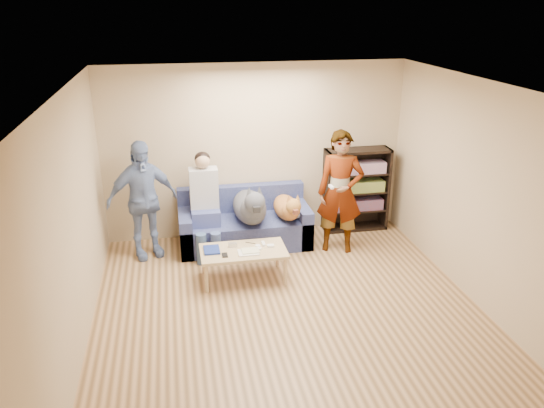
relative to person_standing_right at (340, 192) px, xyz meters
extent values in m
plane|color=brown|center=(-1.06, -1.64, -0.88)|extent=(5.00, 5.00, 0.00)
plane|color=white|center=(-1.06, -1.64, 1.72)|extent=(5.00, 5.00, 0.00)
plane|color=tan|center=(-1.06, 0.86, 0.42)|extent=(4.50, 0.00, 4.50)
plane|color=tan|center=(-1.06, -4.14, 0.42)|extent=(4.50, 0.00, 4.50)
plane|color=tan|center=(-3.31, -1.64, 0.42)|extent=(0.00, 5.00, 5.00)
plane|color=tan|center=(1.19, -1.64, 0.42)|extent=(0.00, 5.00, 5.00)
ellipsoid|color=#BBBCC1|center=(-0.59, 0.31, -0.38)|extent=(0.43, 0.37, 0.15)
imported|color=gray|center=(0.00, 0.00, 0.00)|extent=(0.74, 0.60, 1.76)
imported|color=#768FBD|center=(-2.74, 0.32, -0.04)|extent=(1.07, 0.72, 1.68)
cube|color=white|center=(-0.20, -0.20, 0.16)|extent=(0.04, 0.12, 0.03)
cube|color=navy|center=(-1.88, -0.58, -0.45)|extent=(0.20, 0.26, 0.03)
cube|color=silver|center=(-1.43, -0.73, -0.45)|extent=(0.26, 0.20, 0.02)
cube|color=beige|center=(-1.40, -0.71, -0.44)|extent=(0.22, 0.17, 0.01)
cube|color=#B2B2B7|center=(-1.60, -0.51, -0.44)|extent=(0.11, 0.06, 0.05)
cube|color=white|center=(-1.20, -0.53, -0.45)|extent=(0.04, 0.13, 0.03)
cube|color=white|center=(-1.12, -0.61, -0.45)|extent=(0.09, 0.06, 0.03)
cylinder|color=white|center=(-1.28, -0.65, -0.45)|extent=(0.07, 0.07, 0.02)
cylinder|color=white|center=(-1.28, -0.57, -0.45)|extent=(0.07, 0.07, 0.02)
cylinder|color=orange|center=(-1.50, -0.79, -0.46)|extent=(0.13, 0.06, 0.01)
cylinder|color=black|center=(-1.36, -0.45, -0.46)|extent=(0.13, 0.08, 0.01)
cube|color=black|center=(-1.73, -0.75, -0.45)|extent=(0.07, 0.12, 0.02)
cube|color=#515B93|center=(-1.31, 0.41, -0.67)|extent=(1.90, 0.85, 0.42)
cube|color=#515B93|center=(-1.31, 0.75, -0.26)|extent=(1.90, 0.18, 0.40)
cube|color=#515B93|center=(-2.17, 0.41, -0.59)|extent=(0.18, 0.85, 0.58)
cube|color=#515B93|center=(-0.45, 0.41, -0.59)|extent=(0.18, 0.85, 0.58)
cube|color=#445196|center=(-1.88, 0.33, -0.35)|extent=(0.40, 0.38, 0.22)
cylinder|color=#425F92|center=(-1.98, -0.09, -0.67)|extent=(0.14, 0.14, 0.47)
cylinder|color=#455099|center=(-1.78, -0.09, -0.67)|extent=(0.14, 0.14, 0.47)
cube|color=silver|center=(-1.88, 0.43, 0.04)|extent=(0.40, 0.24, 0.58)
sphere|color=tan|center=(-1.88, 0.43, 0.44)|extent=(0.21, 0.21, 0.21)
ellipsoid|color=black|center=(-1.88, 0.46, 0.47)|extent=(0.22, 0.22, 0.19)
ellipsoid|color=#45464E|center=(-1.25, 0.34, -0.26)|extent=(0.47, 0.98, 0.41)
sphere|color=#4D5057|center=(-1.25, 0.02, -0.16)|extent=(0.35, 0.35, 0.35)
sphere|color=#494A53|center=(-1.25, -0.16, 0.00)|extent=(0.28, 0.28, 0.28)
cube|color=black|center=(-1.25, -0.28, -0.04)|extent=(0.09, 0.14, 0.08)
cone|color=#4E5258|center=(-1.31, -0.13, 0.15)|extent=(0.09, 0.09, 0.14)
cone|color=#45484E|center=(-1.18, -0.13, 0.15)|extent=(0.09, 0.09, 0.14)
cylinder|color=#51535C|center=(-1.25, 0.77, -0.30)|extent=(0.05, 0.32, 0.19)
ellipsoid|color=#B16336|center=(-0.70, 0.34, -0.31)|extent=(0.35, 0.74, 0.31)
sphere|color=#B77937|center=(-0.70, 0.04, -0.24)|extent=(0.27, 0.27, 0.27)
sphere|color=#AD7834|center=(-0.70, -0.12, -0.11)|extent=(0.21, 0.21, 0.21)
cube|color=brown|center=(-0.70, -0.23, -0.15)|extent=(0.07, 0.10, 0.06)
cone|color=#AD7E34|center=(-0.76, -0.09, 0.00)|extent=(0.07, 0.07, 0.10)
cone|color=#BD8A39|center=(-0.64, -0.09, 0.00)|extent=(0.07, 0.07, 0.10)
cylinder|color=#C4893B|center=(-0.70, 0.73, -0.34)|extent=(0.04, 0.24, 0.14)
cube|color=tan|center=(-1.48, -0.63, -0.48)|extent=(1.10, 0.60, 0.04)
cylinder|color=tan|center=(-1.98, -0.88, -0.69)|extent=(0.05, 0.05, 0.38)
cylinder|color=tan|center=(-0.98, -0.88, -0.69)|extent=(0.05, 0.05, 0.38)
cylinder|color=tan|center=(-1.98, -0.38, -0.69)|extent=(0.05, 0.05, 0.38)
cylinder|color=tan|center=(-0.98, -0.38, -0.69)|extent=(0.05, 0.05, 0.38)
cube|color=black|center=(0.01, 0.68, -0.23)|extent=(0.04, 0.34, 1.30)
cube|color=black|center=(0.97, 0.68, -0.23)|extent=(0.04, 0.34, 1.30)
cube|color=black|center=(0.49, 0.68, 0.40)|extent=(1.00, 0.34, 0.04)
cube|color=black|center=(0.49, 0.68, -0.86)|extent=(1.00, 0.34, 0.04)
cube|color=black|center=(0.49, 0.84, -0.23)|extent=(1.00, 0.02, 1.30)
cube|color=black|center=(0.49, 0.68, -0.56)|extent=(0.94, 0.32, 0.03)
cube|color=black|center=(0.49, 0.68, -0.26)|extent=(0.94, 0.32, 0.02)
cube|color=black|center=(0.49, 0.68, 0.04)|extent=(0.94, 0.32, 0.02)
cube|color=#B23333|center=(0.49, 0.66, -0.46)|extent=(0.84, 0.24, 0.17)
cube|color=gold|center=(0.49, 0.66, -0.16)|extent=(0.84, 0.24, 0.17)
cube|color=#994C99|center=(0.49, 0.66, 0.14)|extent=(0.84, 0.24, 0.17)
camera|label=1|loc=(-2.27, -6.71, 2.54)|focal=35.00mm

